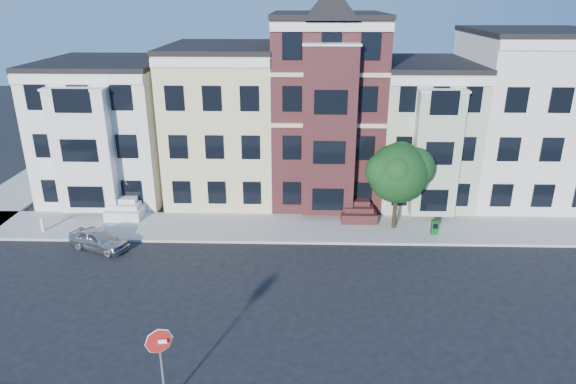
{
  "coord_description": "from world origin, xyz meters",
  "views": [
    {
      "loc": [
        -1.65,
        -20.32,
        13.3
      ],
      "look_at": [
        -2.29,
        3.4,
        4.2
      ],
      "focal_mm": 32.0,
      "sensor_mm": 36.0,
      "label": 1
    }
  ],
  "objects_px": {
    "street_tree": "(397,177)",
    "fire_hydrant": "(43,226)",
    "stop_sign": "(161,362)",
    "newspaper_box": "(435,227)",
    "parked_car": "(99,239)"
  },
  "relations": [
    {
      "from": "newspaper_box",
      "to": "fire_hydrant",
      "type": "bearing_deg",
      "value": -176.87
    },
    {
      "from": "street_tree",
      "to": "parked_car",
      "type": "relative_size",
      "value": 1.83
    },
    {
      "from": "street_tree",
      "to": "fire_hydrant",
      "type": "height_order",
      "value": "street_tree"
    },
    {
      "from": "newspaper_box",
      "to": "fire_hydrant",
      "type": "xyz_separation_m",
      "value": [
        -23.24,
        -0.27,
        -0.1
      ]
    },
    {
      "from": "newspaper_box",
      "to": "stop_sign",
      "type": "distance_m",
      "value": 18.67
    },
    {
      "from": "fire_hydrant",
      "to": "parked_car",
      "type": "bearing_deg",
      "value": -24.78
    },
    {
      "from": "street_tree",
      "to": "newspaper_box",
      "type": "height_order",
      "value": "street_tree"
    },
    {
      "from": "street_tree",
      "to": "fire_hydrant",
      "type": "distance_m",
      "value": 21.23
    },
    {
      "from": "newspaper_box",
      "to": "stop_sign",
      "type": "height_order",
      "value": "stop_sign"
    },
    {
      "from": "street_tree",
      "to": "fire_hydrant",
      "type": "relative_size",
      "value": 9.82
    },
    {
      "from": "parked_car",
      "to": "newspaper_box",
      "type": "xyz_separation_m",
      "value": [
        19.14,
        2.17,
        -0.02
      ]
    },
    {
      "from": "stop_sign",
      "to": "newspaper_box",
      "type": "bearing_deg",
      "value": 40.6
    },
    {
      "from": "parked_car",
      "to": "newspaper_box",
      "type": "distance_m",
      "value": 19.26
    },
    {
      "from": "street_tree",
      "to": "stop_sign",
      "type": "height_order",
      "value": "street_tree"
    },
    {
      "from": "street_tree",
      "to": "newspaper_box",
      "type": "bearing_deg",
      "value": -20.53
    }
  ]
}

